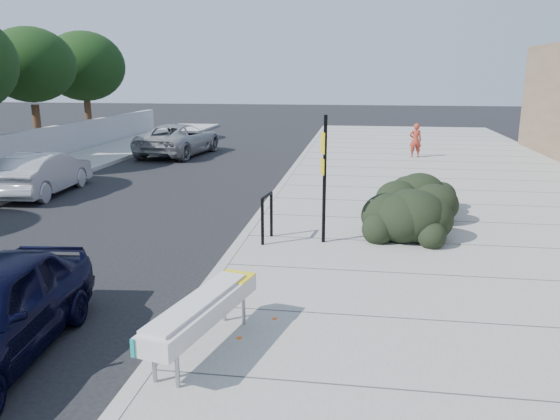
{
  "coord_description": "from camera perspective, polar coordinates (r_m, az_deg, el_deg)",
  "views": [
    {
      "loc": [
        2.61,
        -9.92,
        3.81
      ],
      "look_at": [
        0.97,
        1.16,
        1.0
      ],
      "focal_mm": 35.0,
      "sensor_mm": 36.0,
      "label": 1
    }
  ],
  "objects": [
    {
      "name": "ground",
      "position": [
        10.94,
        -5.97,
        -6.37
      ],
      "size": [
        120.0,
        120.0,
        0.0
      ],
      "primitive_type": "plane",
      "color": "black",
      "rests_on": "ground"
    },
    {
      "name": "sidewalk_near",
      "position": [
        15.67,
        19.15,
        -0.51
      ],
      "size": [
        11.2,
        50.0,
        0.15
      ],
      "primitive_type": "cube",
      "color": "gray",
      "rests_on": "ground"
    },
    {
      "name": "curb_near",
      "position": [
        15.6,
        -1.47,
        0.26
      ],
      "size": [
        0.22,
        50.0,
        0.17
      ],
      "primitive_type": "cube",
      "color": "#9E9E99",
      "rests_on": "ground"
    },
    {
      "name": "curb_far",
      "position": [
        18.68,
        -26.43,
        1.09
      ],
      "size": [
        0.22,
        50.0,
        0.17
      ],
      "primitive_type": "cube",
      "color": "#9E9E99",
      "rests_on": "ground"
    },
    {
      "name": "tree_far_e",
      "position": [
        28.3,
        -24.6,
        13.6
      ],
      "size": [
        4.0,
        4.0,
        5.9
      ],
      "color": "#332114",
      "rests_on": "ground"
    },
    {
      "name": "tree_far_f",
      "position": [
        32.63,
        -19.78,
        13.94
      ],
      "size": [
        4.4,
        4.4,
        6.07
      ],
      "color": "#332114",
      "rests_on": "ground"
    },
    {
      "name": "bench",
      "position": [
        7.49,
        -8.09,
        -10.36
      ],
      "size": [
        1.05,
        2.46,
        0.73
      ],
      "rotation": [
        0.0,
        0.0,
        -0.23
      ],
      "color": "gray",
      "rests_on": "sidewalk_near"
    },
    {
      "name": "bike_rack",
      "position": [
        12.16,
        -1.37,
        -0.3
      ],
      "size": [
        0.16,
        0.73,
        1.07
      ],
      "rotation": [
        0.0,
        0.0,
        -0.13
      ],
      "color": "black",
      "rests_on": "sidewalk_near"
    },
    {
      "name": "sign_post",
      "position": [
        11.87,
        4.61,
        3.98
      ],
      "size": [
        0.15,
        0.32,
        2.81
      ],
      "rotation": [
        0.0,
        0.0,
        0.3
      ],
      "color": "black",
      "rests_on": "sidewalk_near"
    },
    {
      "name": "hedge",
      "position": [
        14.0,
        13.93,
        1.78
      ],
      "size": [
        3.15,
        4.56,
        1.56
      ],
      "primitive_type": "ellipsoid",
      "rotation": [
        0.0,
        0.0,
        0.28
      ],
      "color": "black",
      "rests_on": "sidewalk_near"
    },
    {
      "name": "wagon_silver",
      "position": [
        19.23,
        -23.49,
        3.58
      ],
      "size": [
        1.73,
        4.28,
        1.38
      ],
      "primitive_type": "imported",
      "rotation": [
        0.0,
        0.0,
        3.2
      ],
      "color": "#A6A6AA",
      "rests_on": "ground"
    },
    {
      "name": "suv_silver",
      "position": [
        26.78,
        -10.49,
        7.27
      ],
      "size": [
        3.09,
        5.63,
        1.5
      ],
      "primitive_type": "imported",
      "rotation": [
        0.0,
        0.0,
        3.03
      ],
      "color": "gray",
      "rests_on": "ground"
    },
    {
      "name": "pedestrian",
      "position": [
        25.31,
        13.97,
        7.08
      ],
      "size": [
        0.59,
        0.42,
        1.52
      ],
      "primitive_type": "imported",
      "rotation": [
        0.0,
        0.0,
        3.26
      ],
      "color": "#9F3122",
      "rests_on": "sidewalk_near"
    }
  ]
}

